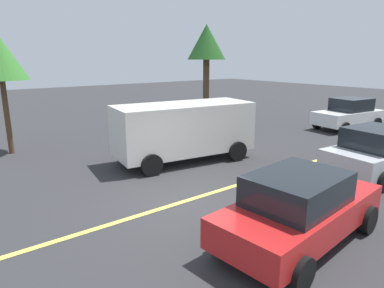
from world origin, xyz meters
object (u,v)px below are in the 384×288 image
white_van (185,128)px  tree_left_verge (207,45)px  car_silver_behind_van (379,152)px  car_red_near_curb (300,208)px  car_white_far_lane (349,114)px

white_van → tree_left_verge: tree_left_verge is taller
car_silver_behind_van → tree_left_verge: (1.17, 10.45, 3.75)m
white_van → car_red_near_curb: bearing=-104.2°
white_van → car_white_far_lane: white_van is taller
car_white_far_lane → car_silver_behind_van: 8.11m
car_white_far_lane → tree_left_verge: 8.81m
car_red_near_curb → tree_left_verge: 13.91m
car_white_far_lane → tree_left_verge: bearing=133.3°
car_silver_behind_van → tree_left_verge: tree_left_verge is taller
white_van → car_red_near_curb: (-1.59, -6.30, -0.47)m
car_red_near_curb → tree_left_verge: bearing=58.9°
car_red_near_curb → tree_left_verge: size_ratio=0.78×
car_red_near_curb → tree_left_verge: tree_left_verge is taller
car_white_far_lane → car_silver_behind_van: (-6.65, -4.65, -0.02)m
tree_left_verge → car_silver_behind_van: bearing=-96.4°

